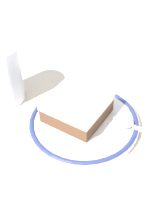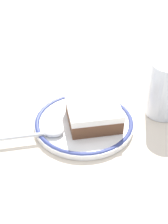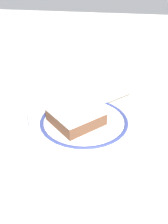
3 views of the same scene
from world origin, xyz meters
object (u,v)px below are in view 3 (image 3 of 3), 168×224
object	(u,v)px
cup	(11,138)
cake_slice	(76,114)
spoon	(104,102)
plate	(84,122)

from	to	relation	value
cup	cake_slice	bearing A→B (deg)	-36.13
spoon	cup	distance (m)	0.23
plate	cup	bearing A→B (deg)	141.39
plate	spoon	world-z (taller)	spoon
spoon	cup	size ratio (longest dim) A/B	1.00
cake_slice	spoon	xyz separation A→B (m)	(0.08, -0.05, -0.01)
plate	cup	size ratio (longest dim) A/B	1.72
spoon	cup	bearing A→B (deg)	146.69
cake_slice	cup	distance (m)	0.14
plate	cake_slice	distance (m)	0.03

